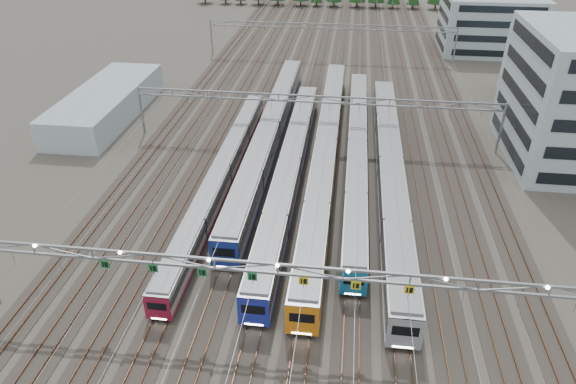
# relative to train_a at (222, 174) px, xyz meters

# --- Properties ---
(ground) EXTENTS (400.00, 400.00, 0.00)m
(ground) POSITION_rel_train_a_xyz_m (11.25, -24.89, -1.90)
(ground) COLOR #47423A
(ground) RESTS_ON ground
(track_bed) EXTENTS (54.00, 260.00, 5.42)m
(track_bed) POSITION_rel_train_a_xyz_m (11.25, 75.11, -0.41)
(track_bed) COLOR #2D2823
(track_bed) RESTS_ON ground
(train_a) EXTENTS (2.54, 51.46, 3.31)m
(train_a) POSITION_rel_train_a_xyz_m (0.00, 0.00, 0.00)
(train_a) COLOR black
(train_a) RESTS_ON ground
(train_b) EXTENTS (3.18, 61.55, 4.15)m
(train_b) POSITION_rel_train_a_xyz_m (4.50, 13.01, 0.42)
(train_b) COLOR black
(train_b) RESTS_ON ground
(train_c) EXTENTS (3.01, 54.85, 3.92)m
(train_c) POSITION_rel_train_a_xyz_m (9.00, 2.02, 0.31)
(train_c) COLOR black
(train_c) RESTS_ON ground
(train_d) EXTENTS (3.11, 68.57, 4.06)m
(train_d) POSITION_rel_train_a_xyz_m (13.50, 8.32, 0.38)
(train_d) COLOR black
(train_d) RESTS_ON ground
(train_e) EXTENTS (2.76, 58.77, 3.60)m
(train_e) POSITION_rel_train_a_xyz_m (18.00, 9.25, 0.15)
(train_e) COLOR black
(train_e) RESTS_ON ground
(train_f) EXTENTS (3.18, 59.75, 4.16)m
(train_f) POSITION_rel_train_a_xyz_m (22.50, 3.43, 0.43)
(train_f) COLOR black
(train_f) RESTS_ON ground
(gantry_near) EXTENTS (56.36, 0.61, 8.08)m
(gantry_near) POSITION_rel_train_a_xyz_m (11.20, -25.01, 5.18)
(gantry_near) COLOR gray
(gantry_near) RESTS_ON ground
(gantry_mid) EXTENTS (56.36, 0.36, 8.00)m
(gantry_mid) POSITION_rel_train_a_xyz_m (11.25, 15.11, 4.48)
(gantry_mid) COLOR gray
(gantry_mid) RESTS_ON ground
(gantry_far) EXTENTS (56.36, 0.36, 8.00)m
(gantry_far) POSITION_rel_train_a_xyz_m (11.25, 60.11, 4.48)
(gantry_far) COLOR gray
(gantry_far) RESTS_ON ground
(depot_bldg_mid) EXTENTS (14.00, 16.00, 12.64)m
(depot_bldg_mid) POSITION_rel_train_a_xyz_m (52.78, 37.21, 4.42)
(depot_bldg_mid) COLOR #A6BFC6
(depot_bldg_mid) RESTS_ON ground
(depot_bldg_north) EXTENTS (22.00, 18.00, 12.88)m
(depot_bldg_north) POSITION_rel_train_a_xyz_m (48.50, 71.55, 4.54)
(depot_bldg_north) COLOR #A6BFC6
(depot_bldg_north) RESTS_ON ground
(west_shed) EXTENTS (10.00, 30.00, 4.84)m
(west_shed) POSITION_rel_train_a_xyz_m (-25.63, 21.14, 0.52)
(west_shed) COLOR #A6BFC6
(west_shed) RESTS_ON ground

